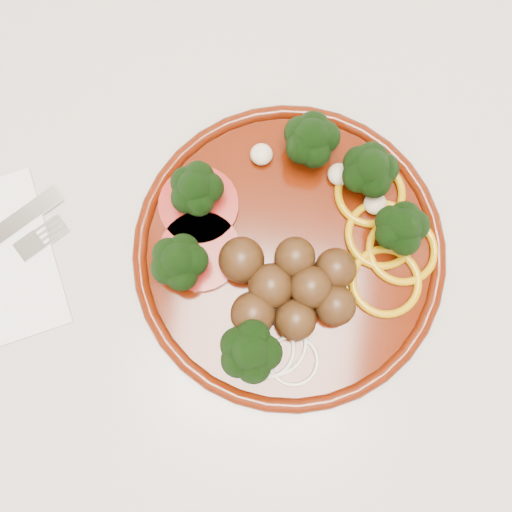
# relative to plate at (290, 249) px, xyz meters

# --- Properties ---
(counter) EXTENTS (2.40, 0.60, 0.90)m
(counter) POSITION_rel_plate_xyz_m (0.09, 0.02, -0.47)
(counter) COLOR silver
(counter) RESTS_ON ground
(plate) EXTENTS (0.30, 0.30, 0.07)m
(plate) POSITION_rel_plate_xyz_m (0.00, 0.00, 0.00)
(plate) COLOR #441103
(plate) RESTS_ON counter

